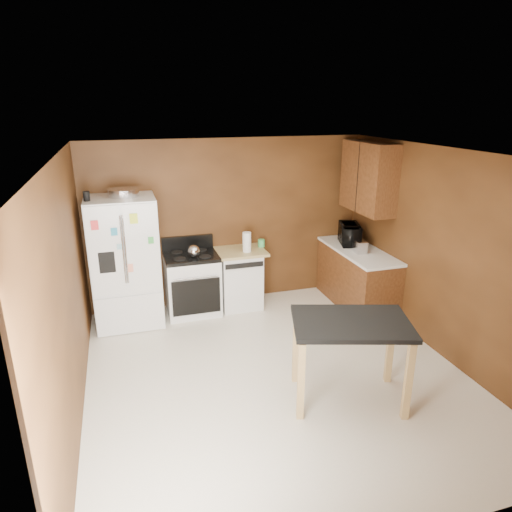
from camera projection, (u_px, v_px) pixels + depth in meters
name	position (u px, v px, depth m)	size (l,w,h in m)	color
floor	(276.00, 374.00, 5.27)	(4.50, 4.50, 0.00)	silver
ceiling	(280.00, 154.00, 4.47)	(4.50, 4.50, 0.00)	white
wall_back	(228.00, 222.00, 6.91)	(4.20, 4.20, 0.00)	brown
wall_front	(398.00, 397.00, 2.83)	(4.20, 4.20, 0.00)	brown
wall_left	(68.00, 296.00, 4.30)	(4.50, 4.50, 0.00)	brown
wall_right	(443.00, 255.00, 5.45)	(4.50, 4.50, 0.00)	brown
roasting_pan	(123.00, 192.00, 6.01)	(0.41, 0.41, 0.10)	silver
pen_cup	(87.00, 196.00, 5.72)	(0.08, 0.08, 0.12)	black
kettle	(194.00, 251.00, 6.43)	(0.18, 0.18, 0.18)	silver
paper_towel	(247.00, 242.00, 6.68)	(0.13, 0.13, 0.29)	white
green_canister	(261.00, 243.00, 6.93)	(0.10, 0.10, 0.11)	#46B661
toaster	(360.00, 246.00, 6.64)	(0.15, 0.24, 0.17)	silver
microwave	(350.00, 235.00, 7.02)	(0.51, 0.35, 0.28)	black
refrigerator	(125.00, 262.00, 6.25)	(0.90, 0.80, 1.80)	white
gas_range	(192.00, 283.00, 6.69)	(0.76, 0.68, 1.10)	white
dishwasher	(239.00, 278.00, 6.92)	(0.78, 0.63, 0.89)	white
right_cabinets	(360.00, 248.00, 6.83)	(0.63, 1.58, 2.45)	brown
island	(351.00, 334.00, 4.61)	(1.34, 1.09, 0.91)	black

